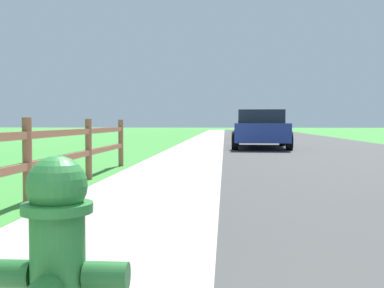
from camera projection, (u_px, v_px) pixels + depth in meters
The scene contains 9 objects.
ground_plane at pixel (224, 141), 25.24m from camera, with size 120.00×120.00×0.00m, color #3F8F39.
road_asphalt at pixel (286, 139), 26.99m from camera, with size 7.00×66.00×0.01m, color #3C3C3C.
curb_concrete at pixel (172, 139), 27.44m from camera, with size 6.00×66.00×0.01m, color #AFA099.
grass_verge at pixel (146, 139), 27.54m from camera, with size 5.00×66.00×0.00m, color #3F8F39.
fire_hydrant at pixel (57, 272), 1.70m from camera, with size 0.51×0.42×0.86m.
rail_fence at pixel (27, 154), 5.52m from camera, with size 0.11×10.04×1.03m.
parked_suv_blue at pixel (261, 128), 18.13m from camera, with size 2.25×5.02×1.43m.
parked_car_red at pixel (254, 125), 27.50m from camera, with size 2.21×4.81×1.55m.
parked_car_beige at pixel (253, 126), 35.28m from camera, with size 2.11×4.34×1.43m.
Camera 1 is at (0.06, -0.28, 0.98)m, focal length 44.52 mm.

